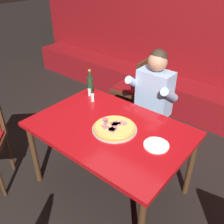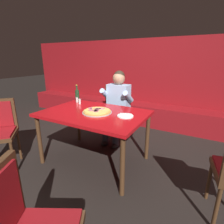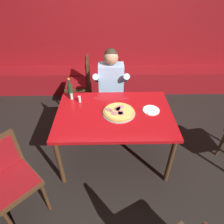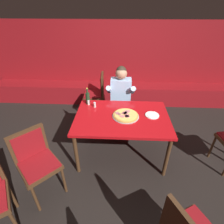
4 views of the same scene
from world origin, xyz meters
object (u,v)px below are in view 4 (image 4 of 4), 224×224
Objects in this scene: pizza at (126,115)px; plate_white_paper at (152,115)px; beer_bottle at (88,98)px; shaker_oregano at (95,105)px; dining_chair_near_right at (36,159)px; diner_seated_blue_shirt at (121,97)px; shaker_black_pepper at (88,103)px; main_dining_table at (122,120)px; dining_chair_near_left at (97,92)px.

pizza reaches higher than plate_white_paper.
shaker_oregano is at bearing -38.17° from beer_bottle.
pizza is 0.43× the size of dining_chair_near_right.
diner_seated_blue_shirt reaches higher than plate_white_paper.
pizza is 0.32× the size of diner_seated_blue_shirt.
beer_bottle is 3.40× the size of shaker_black_pepper.
dining_chair_near_left reaches higher than main_dining_table.
pizza is at bearing -173.70° from plate_white_paper.
pizza is (0.05, -0.00, 0.09)m from main_dining_table.
shaker_black_pepper is 1.19m from dining_chair_near_right.
diner_seated_blue_shirt is 1.32× the size of dining_chair_near_left.
diner_seated_blue_shirt is (0.55, 0.37, -0.17)m from beer_bottle.
plate_white_paper is 0.84m from diner_seated_blue_shirt.
shaker_oregano is 0.64m from diner_seated_blue_shirt.
diner_seated_blue_shirt reaches higher than shaker_oregano.
dining_chair_near_right reaches higher than pizza.
pizza is at bearing -83.62° from diner_seated_blue_shirt.
plate_white_paper is (0.46, 0.04, 0.08)m from main_dining_table.
plate_white_paper is 2.44× the size of shaker_oregano.
plate_white_paper is 0.16× the size of diner_seated_blue_shirt.
shaker_black_pepper is at bearing 152.02° from pizza.
main_dining_table is 0.53m from shaker_oregano.
beer_bottle is 1.23m from dining_chair_near_right.
dining_chair_near_right is at bearing -114.63° from beer_bottle.
shaker_oregano is 1.00m from dining_chair_near_left.
main_dining_table is 16.54× the size of shaker_black_pepper.
plate_white_paper is 0.72× the size of beer_bottle.
plate_white_paper is at bearing 6.30° from pizza.
shaker_oregano is (0.12, -0.07, 0.00)m from shaker_black_pepper.
diner_seated_blue_shirt is (-0.08, 0.73, -0.08)m from pizza.
diner_seated_blue_shirt is at bearing 36.69° from shaker_black_pepper.
main_dining_table is at bearing -87.78° from diner_seated_blue_shirt.
dining_chair_near_right is at bearing -115.68° from shaker_black_pepper.
dining_chair_near_left reaches higher than dining_chair_near_right.
diner_seated_blue_shirt is 0.73m from dining_chair_near_left.
beer_bottle is at bearing 141.83° from shaker_oregano.
dining_chair_near_left is (-0.59, 1.23, -0.21)m from pizza.
shaker_black_pepper is 0.09× the size of dining_chair_near_left.
shaker_black_pepper is (-0.62, 0.33, 0.02)m from pizza.
dining_chair_near_left is (0.03, 0.90, -0.23)m from shaker_black_pepper.
plate_white_paper is at bearing 5.13° from main_dining_table.
pizza is 0.42× the size of dining_chair_near_left.
plate_white_paper is 0.93m from shaker_oregano.
pizza is 0.70m from shaker_black_pepper.
main_dining_table is 4.87× the size of beer_bottle.
pizza is 0.41m from plate_white_paper.
shaker_oregano is (-0.45, 0.25, 0.11)m from main_dining_table.
plate_white_paper is 0.22× the size of dining_chair_near_left.
shaker_oregano is at bearing -131.63° from diner_seated_blue_shirt.
shaker_oregano is at bearing 153.10° from pizza.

